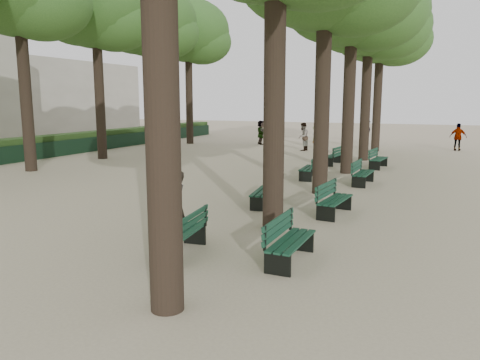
% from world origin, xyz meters
% --- Properties ---
extents(ground, '(120.00, 120.00, 0.00)m').
position_xyz_m(ground, '(0.00, 0.00, 0.00)').
color(ground, tan).
rests_on(ground, ground).
extents(tree_central_4, '(6.00, 6.00, 9.95)m').
position_xyz_m(tree_central_4, '(1.50, 18.00, 7.65)').
color(tree_central_4, '#33261C').
rests_on(tree_central_4, ground).
extents(tree_central_5, '(6.00, 6.00, 9.95)m').
position_xyz_m(tree_central_5, '(1.50, 23.00, 7.65)').
color(tree_central_5, '#33261C').
rests_on(tree_central_5, ground).
extents(tree_far_3, '(6.00, 6.00, 10.45)m').
position_xyz_m(tree_far_3, '(-12.00, 13.00, 8.14)').
color(tree_far_3, '#33261C').
rests_on(tree_far_3, ground).
extents(tree_far_4, '(6.00, 6.00, 10.45)m').
position_xyz_m(tree_far_4, '(-12.00, 18.00, 8.14)').
color(tree_far_4, '#33261C').
rests_on(tree_far_4, ground).
extents(tree_far_5, '(6.00, 6.00, 10.45)m').
position_xyz_m(tree_far_5, '(-12.00, 23.00, 8.14)').
color(tree_far_5, '#33261C').
rests_on(tree_far_5, ground).
extents(bench_left_0, '(0.77, 1.85, 0.92)m').
position_xyz_m(bench_left_0, '(0.37, 0.36, 0.27)').
color(bench_left_0, black).
rests_on(bench_left_0, ground).
extents(bench_left_1, '(0.81, 1.86, 0.92)m').
position_xyz_m(bench_left_1, '(0.37, 5.45, 0.27)').
color(bench_left_1, black).
rests_on(bench_left_1, ground).
extents(bench_left_2, '(0.67, 1.83, 0.92)m').
position_xyz_m(bench_left_2, '(0.37, 10.88, 0.27)').
color(bench_left_2, black).
rests_on(bench_left_2, ground).
extents(bench_left_3, '(0.74, 1.85, 0.92)m').
position_xyz_m(bench_left_3, '(0.37, 15.53, 0.27)').
color(bench_left_3, black).
rests_on(bench_left_3, ground).
extents(bench_right_0, '(0.60, 1.81, 0.92)m').
position_xyz_m(bench_right_0, '(2.63, 0.82, 0.27)').
color(bench_right_0, black).
rests_on(bench_right_0, ground).
extents(bench_right_1, '(0.75, 1.85, 0.92)m').
position_xyz_m(bench_right_1, '(2.63, 5.07, 0.27)').
color(bench_right_1, black).
rests_on(bench_right_1, ground).
extents(bench_right_2, '(0.67, 1.83, 0.92)m').
position_xyz_m(bench_right_2, '(2.63, 10.35, 0.27)').
color(bench_right_2, black).
rests_on(bench_right_2, ground).
extents(bench_right_3, '(0.76, 1.85, 0.92)m').
position_xyz_m(bench_right_3, '(2.63, 15.17, 0.27)').
color(bench_right_3, black).
rests_on(bench_right_3, ground).
extents(man_with_map, '(0.60, 0.67, 1.66)m').
position_xyz_m(man_with_map, '(-0.17, 1.11, 0.83)').
color(man_with_map, black).
rests_on(man_with_map, ground).
extents(pedestrian_a, '(0.44, 0.91, 1.80)m').
position_xyz_m(pedestrian_a, '(-2.82, 21.35, 0.90)').
color(pedestrian_a, '#262628').
rests_on(pedestrian_a, ground).
extents(pedestrian_b, '(0.69, 1.26, 1.86)m').
position_xyz_m(pedestrian_b, '(0.15, 28.26, 0.93)').
color(pedestrian_b, '#262628').
rests_on(pedestrian_b, ground).
extents(pedestrian_c, '(1.08, 0.55, 1.76)m').
position_xyz_m(pedestrian_c, '(6.36, 25.29, 0.88)').
color(pedestrian_c, '#262628').
rests_on(pedestrian_c, ground).
extents(pedestrian_d, '(0.49, 0.95, 1.86)m').
position_xyz_m(pedestrian_d, '(-3.44, 27.53, 0.93)').
color(pedestrian_d, '#262628').
rests_on(pedestrian_d, ground).
extents(pedestrian_e, '(1.32, 1.47, 1.76)m').
position_xyz_m(pedestrian_e, '(-6.84, 24.38, 0.88)').
color(pedestrian_e, '#262628').
rests_on(pedestrian_e, ground).
extents(fence, '(0.08, 42.00, 0.90)m').
position_xyz_m(fence, '(-15.00, 11.00, 0.45)').
color(fence, black).
rests_on(fence, ground).
extents(hedge, '(1.20, 42.00, 1.20)m').
position_xyz_m(hedge, '(-15.70, 11.00, 0.60)').
color(hedge, '#1F3C14').
rests_on(hedge, ground).
extents(building_far, '(12.00, 16.00, 7.00)m').
position_xyz_m(building_far, '(-33.00, 30.00, 3.50)').
color(building_far, '#B7B2A3').
rests_on(building_far, ground).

